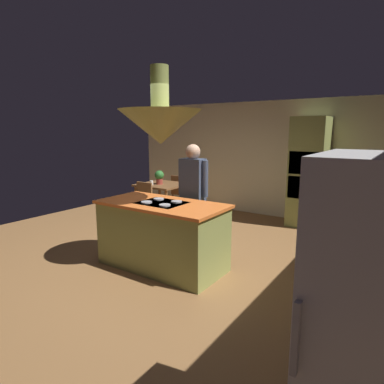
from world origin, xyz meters
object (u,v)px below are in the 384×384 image
(person_at_island, at_px, (193,191))
(dining_table, at_px, (162,189))
(kitchen_island, at_px, (162,235))
(chair_by_back_wall, at_px, (181,191))
(chair_facing_island, at_px, (141,201))
(cup_on_table, at_px, (152,183))
(oven_tower, at_px, (308,173))
(potted_plant_on_table, at_px, (159,177))

(person_at_island, bearing_deg, dining_table, 141.51)
(kitchen_island, xyz_separation_m, chair_by_back_wall, (-1.70, 2.79, 0.03))
(chair_facing_island, distance_m, cup_on_table, 0.56)
(oven_tower, height_order, potted_plant_on_table, oven_tower)
(potted_plant_on_table, bearing_deg, oven_tower, 23.25)
(oven_tower, bearing_deg, dining_table, -157.79)
(kitchen_island, height_order, dining_table, kitchen_island)
(potted_plant_on_table, bearing_deg, chair_facing_island, -87.70)
(kitchen_island, height_order, person_at_island, person_at_island)
(dining_table, distance_m, chair_by_back_wall, 0.70)
(person_at_island, distance_m, chair_by_back_wall, 2.74)
(person_at_island, height_order, chair_facing_island, person_at_island)
(chair_facing_island, height_order, potted_plant_on_table, potted_plant_on_table)
(oven_tower, bearing_deg, chair_by_back_wall, -170.71)
(kitchen_island, distance_m, chair_by_back_wall, 3.26)
(person_at_island, bearing_deg, kitchen_island, -93.05)
(chair_facing_island, xyz_separation_m, cup_on_table, (-0.11, 0.45, 0.30))
(kitchen_island, bearing_deg, oven_tower, 71.26)
(oven_tower, bearing_deg, cup_on_table, -154.71)
(dining_table, relative_size, cup_on_table, 10.71)
(cup_on_table, bearing_deg, oven_tower, 25.29)
(dining_table, distance_m, potted_plant_on_table, 0.28)
(kitchen_island, bearing_deg, cup_on_table, 134.11)
(kitchen_island, xyz_separation_m, oven_tower, (1.10, 3.24, 0.62))
(oven_tower, bearing_deg, person_at_island, -112.80)
(oven_tower, distance_m, dining_table, 3.06)
(chair_facing_island, distance_m, chair_by_back_wall, 1.37)
(person_at_island, height_order, chair_by_back_wall, person_at_island)
(dining_table, bearing_deg, chair_by_back_wall, 90.00)
(chair_facing_island, bearing_deg, dining_table, 90.00)
(dining_table, height_order, person_at_island, person_at_island)
(chair_facing_island, bearing_deg, cup_on_table, 103.72)
(potted_plant_on_table, bearing_deg, chair_by_back_wall, 88.13)
(kitchen_island, distance_m, potted_plant_on_table, 2.70)
(kitchen_island, relative_size, oven_tower, 0.83)
(oven_tower, relative_size, chair_by_back_wall, 2.50)
(kitchen_island, relative_size, person_at_island, 1.06)
(dining_table, distance_m, cup_on_table, 0.30)
(chair_facing_island, bearing_deg, kitchen_island, -39.77)
(kitchen_island, relative_size, potted_plant_on_table, 6.02)
(kitchen_island, xyz_separation_m, chair_facing_island, (-1.70, 1.41, 0.03))
(kitchen_island, xyz_separation_m, potted_plant_on_table, (-1.72, 2.03, 0.46))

